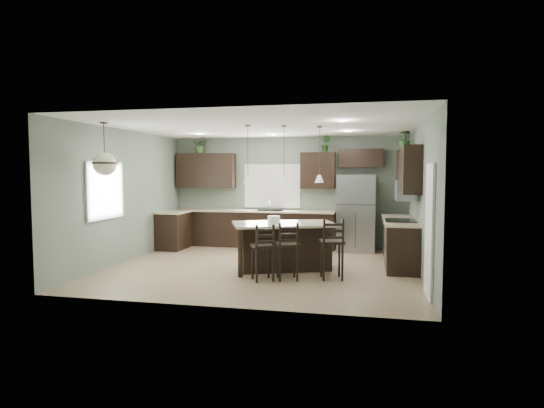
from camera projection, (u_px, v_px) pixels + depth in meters
The scene contains 33 objects.
ground at pixel (263, 267), 9.11m from camera, with size 6.00×6.00×0.00m, color #9E8466.
pantry_door at pixel (429, 231), 6.90m from camera, with size 0.04×0.82×2.04m, color white.
window_back at pixel (272, 186), 11.75m from camera, with size 1.35×0.02×1.00m, color white.
window_left at pixel (105, 191), 8.85m from camera, with size 0.02×1.10×1.00m, color white.
left_return_cabs at pixel (173, 231), 11.31m from camera, with size 0.60×0.90×0.90m, color black.
left_return_countertop at pixel (174, 212), 11.27m from camera, with size 0.66×0.96×0.04m, color beige.
back_lower_cabs at pixel (253, 229), 11.65m from camera, with size 4.20×0.60×0.90m, color black.
back_countertop at pixel (253, 211), 11.59m from camera, with size 4.20×0.66×0.04m, color beige.
sink_inset at pixel (270, 211), 11.50m from camera, with size 0.70×0.45×0.01m, color gray.
faucet at pixel (269, 205), 11.46m from camera, with size 0.02×0.02×0.28m, color silver.
back_upper_left at pixel (206, 171), 11.94m from camera, with size 1.55×0.34×0.90m, color black.
back_upper_right at pixel (318, 170), 11.32m from camera, with size 0.85×0.34×0.90m, color black.
fridge_header at pixel (361, 158), 11.08m from camera, with size 1.05×0.34×0.45m, color black.
right_lower_cabs at pixel (400, 243), 9.36m from camera, with size 0.60×2.35×0.90m, color black.
right_countertop at pixel (399, 220), 9.33m from camera, with size 0.66×2.35×0.04m, color beige.
cooktop at pixel (400, 220), 9.06m from camera, with size 0.58×0.75×0.02m, color black.
wall_oven_front at pixel (385, 245), 9.16m from camera, with size 0.01×0.72×0.60m, color gray.
right_upper_cabs at pixel (408, 170), 9.23m from camera, with size 0.34×2.35×0.90m, color black.
microwave at pixel (406, 190), 9.00m from camera, with size 0.40×0.75×0.40m, color gray.
refrigerator at pixel (356, 213), 10.97m from camera, with size 0.90×0.74×1.85m, color #94959C.
kitchen_island at pixel (284, 246), 8.84m from camera, with size 1.94×1.10×0.92m, color black.
serving_dish at pixel (274, 219), 8.77m from camera, with size 0.24×0.24×0.14m, color silver.
bar_stool_left at pixel (263, 252), 7.95m from camera, with size 0.38×0.38×1.01m, color black.
bar_stool_center at pixel (287, 251), 8.02m from camera, with size 0.38×0.38×1.04m, color black.
bar_stool_right at pixel (332, 249), 8.06m from camera, with size 0.41×0.41×1.10m, color black.
pendant_left at pixel (248, 154), 8.60m from camera, with size 0.17×0.17×1.10m, color white, non-canonical shape.
pendant_center at pixel (284, 154), 8.71m from camera, with size 0.17×0.17×1.10m, color white, non-canonical shape.
pendant_right at pixel (319, 155), 8.83m from camera, with size 0.17×0.17×1.10m, color silver, non-canonical shape.
chandelier at pixel (104, 149), 8.10m from camera, with size 0.45×0.45×0.96m, color beige, non-canonical shape.
plant_back_left at pixel (201, 145), 11.90m from camera, with size 0.39×0.34×0.44m, color #325525.
plant_back_right at pixel (326, 144), 11.20m from camera, with size 0.23×0.18×0.41m, color #285123.
plant_right_wall at pixel (405, 139), 9.84m from camera, with size 0.25×0.25×0.44m, color #2B5324.
room_shell at pixel (263, 183), 8.99m from camera, with size 6.00×6.00×6.00m.
Camera 1 is at (2.09, -8.76, 1.91)m, focal length 30.00 mm.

